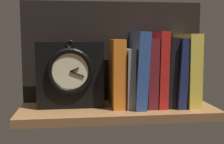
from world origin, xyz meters
TOP-DOWN VIEW (x-y plane):
  - ground_plane at (0.00, 0.00)cm, footprint 60.82×22.11cm
  - back_panel at (0.00, 10.45)cm, footprint 60.82×1.20cm
  - book_orange_pandolfini at (0.09, 1.49)cm, footprint 3.86×12.65cm
  - book_gray_chess at (3.48, 1.49)cm, footprint 2.49×13.71cm
  - book_blue_modern at (6.65, 1.49)cm, footprint 4.44×16.73cm
  - book_maroon_dawkins at (10.15, 1.49)cm, footprint 3.30×14.09cm
  - book_red_requiem at (13.34, 1.49)cm, footprint 3.08×14.45cm
  - book_black_skeptic at (16.32, 1.49)cm, footprint 3.18×13.28cm
  - book_navy_bierce at (19.20, 1.49)cm, footprint 3.51×15.74cm
  - book_yellow_seinlanguage at (22.76, 1.49)cm, footprint 4.18×16.36cm
  - framed_clock at (-14.52, 1.88)cm, footprint 20.41×7.57cm

SIDE VIEW (x-z plane):
  - ground_plane at x=0.00cm, z-range -2.50..0.00cm
  - book_gray_chess at x=3.48cm, z-range -0.01..18.18cm
  - framed_clock at x=-14.52cm, z-range -0.04..20.86cm
  - book_orange_pandolfini at x=0.09cm, z-range 0.00..21.10cm
  - book_navy_bierce at x=19.20cm, z-range -0.05..21.37cm
  - book_maroon_dawkins at x=10.15cm, z-range -0.02..21.56cm
  - book_black_skeptic at x=16.32cm, z-range -0.03..21.68cm
  - book_yellow_seinlanguage at x=22.76cm, z-range -0.02..22.79cm
  - book_blue_modern at x=6.65cm, z-range -0.06..23.48cm
  - book_red_requiem at x=13.34cm, z-range -0.02..23.56cm
  - back_panel at x=0.00cm, z-range 0.00..33.62cm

